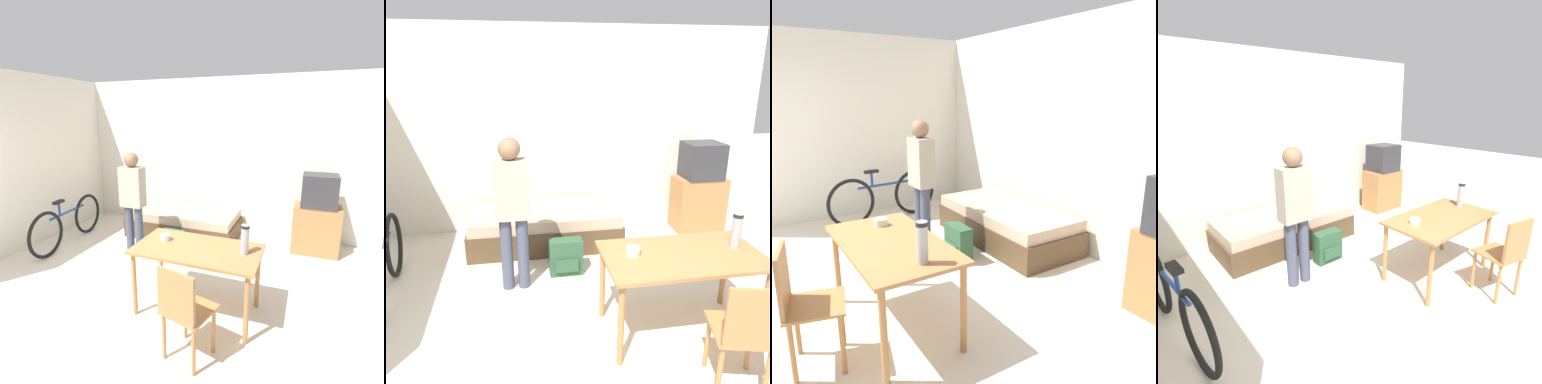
# 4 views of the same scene
# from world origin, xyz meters

# --- Properties ---
(ground_plane) EXTENTS (20.00, 20.00, 0.00)m
(ground_plane) POSITION_xyz_m (0.00, 0.00, 0.00)
(ground_plane) COLOR beige
(wall_back) EXTENTS (5.78, 0.06, 2.70)m
(wall_back) POSITION_xyz_m (0.00, 3.31, 1.35)
(wall_back) COLOR silver
(wall_back) RESTS_ON ground_plane
(wall_left) EXTENTS (0.06, 4.28, 2.70)m
(wall_left) POSITION_xyz_m (-2.42, 1.64, 1.35)
(wall_left) COLOR silver
(wall_left) RESTS_ON ground_plane
(daybed) EXTENTS (1.89, 0.92, 0.46)m
(daybed) POSITION_xyz_m (-0.26, 2.74, 0.23)
(daybed) COLOR #4C3823
(daybed) RESTS_ON ground_plane
(tv) EXTENTS (0.67, 0.44, 1.23)m
(tv) POSITION_xyz_m (1.89, 2.84, 0.58)
(tv) COLOR #9E6B3D
(tv) RESTS_ON ground_plane
(dining_table) EXTENTS (1.30, 0.72, 0.73)m
(dining_table) POSITION_xyz_m (0.71, 0.83, 0.65)
(dining_table) COLOR #9E6B3D
(dining_table) RESTS_ON ground_plane
(wooden_chair) EXTENTS (0.47, 0.47, 0.90)m
(wooden_chair) POSITION_xyz_m (0.85, 0.13, 0.51)
(wooden_chair) COLOR #9E6B3D
(wooden_chair) RESTS_ON ground_plane
(bicycle) EXTENTS (0.23, 1.73, 0.78)m
(bicycle) POSITION_xyz_m (-1.88, 1.71, 0.36)
(bicycle) COLOR black
(bicycle) RESTS_ON ground_plane
(person_standing) EXTENTS (0.34, 0.21, 1.56)m
(person_standing) POSITION_xyz_m (-0.64, 1.75, 0.90)
(person_standing) COLOR #3D4256
(person_standing) RESTS_ON ground_plane
(thermos_flask) EXTENTS (0.08, 0.08, 0.30)m
(thermos_flask) POSITION_xyz_m (1.19, 0.87, 0.90)
(thermos_flask) COLOR #99999E
(thermos_flask) RESTS_ON dining_table
(mate_bowl) EXTENTS (0.12, 0.12, 0.06)m
(mate_bowl) POSITION_xyz_m (0.31, 0.89, 0.77)
(mate_bowl) COLOR beige
(mate_bowl) RESTS_ON dining_table
(backpack) EXTENTS (0.36, 0.20, 0.40)m
(backpack) POSITION_xyz_m (-0.10, 1.92, 0.20)
(backpack) COLOR #284C33
(backpack) RESTS_ON ground_plane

